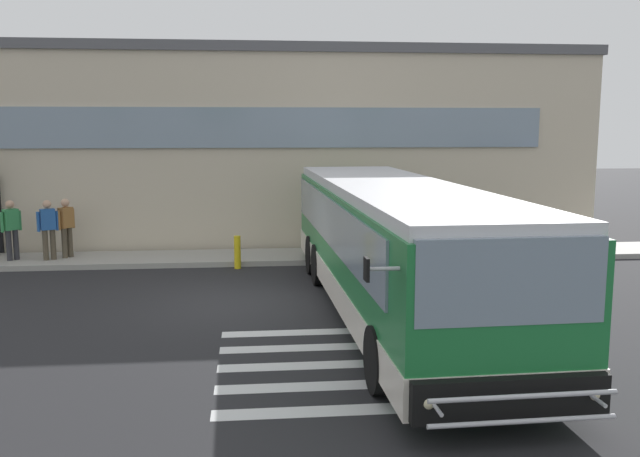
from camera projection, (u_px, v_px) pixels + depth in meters
name	position (u px, v px, depth m)	size (l,w,h in m)	color
ground_plane	(235.00, 302.00, 15.04)	(80.00, 90.00, 0.02)	#232326
bay_paint_stripes	(353.00, 364.00, 11.11)	(4.40, 3.96, 0.01)	silver
terminal_building	(222.00, 144.00, 25.96)	(24.49, 13.80, 6.34)	beige
boarding_curb	(239.00, 257.00, 19.75)	(26.69, 2.00, 0.15)	#9E9B93
bus_main_foreground	(393.00, 250.00, 13.91)	(3.02, 12.47, 2.70)	#1E7238
passenger_near_column	(11.00, 227.00, 18.85)	(0.44, 0.44, 1.68)	#2D2D33
passenger_by_doorway	(48.00, 225.00, 18.90)	(0.54, 0.48, 1.68)	#4C4233
passenger_at_curb_edge	(66.00, 225.00, 19.24)	(0.39, 0.51, 1.68)	#4C4233
safety_bollard_yellow	(237.00, 252.00, 18.52)	(0.18, 0.18, 0.90)	yellow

